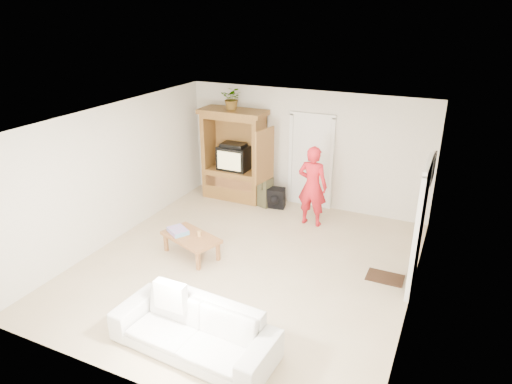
# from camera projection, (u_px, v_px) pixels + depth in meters

# --- Properties ---
(floor) EXTENTS (6.00, 6.00, 0.00)m
(floor) POSITION_uv_depth(u_px,v_px,m) (246.00, 265.00, 8.04)
(floor) COLOR tan
(floor) RESTS_ON ground
(ceiling) EXTENTS (6.00, 6.00, 0.00)m
(ceiling) POSITION_uv_depth(u_px,v_px,m) (245.00, 120.00, 7.05)
(ceiling) COLOR white
(ceiling) RESTS_ON floor
(wall_back) EXTENTS (5.50, 0.00, 5.50)m
(wall_back) POSITION_uv_depth(u_px,v_px,m) (305.00, 149.00, 10.06)
(wall_back) COLOR silver
(wall_back) RESTS_ON floor
(wall_front) EXTENTS (5.50, 0.00, 5.50)m
(wall_front) POSITION_uv_depth(u_px,v_px,m) (126.00, 293.00, 5.02)
(wall_front) COLOR silver
(wall_front) RESTS_ON floor
(wall_left) EXTENTS (0.00, 6.00, 6.00)m
(wall_left) POSITION_uv_depth(u_px,v_px,m) (115.00, 173.00, 8.61)
(wall_left) COLOR silver
(wall_left) RESTS_ON floor
(wall_right) EXTENTS (0.00, 6.00, 6.00)m
(wall_right) POSITION_uv_depth(u_px,v_px,m) (419.00, 228.00, 6.47)
(wall_right) COLOR silver
(wall_right) RESTS_ON floor
(armoire) EXTENTS (1.82, 1.14, 2.10)m
(armoire) POSITION_uv_depth(u_px,v_px,m) (235.00, 161.00, 10.54)
(armoire) COLOR olive
(armoire) RESTS_ON floor
(door_back) EXTENTS (0.85, 0.05, 2.04)m
(door_back) POSITION_uv_depth(u_px,v_px,m) (311.00, 162.00, 10.09)
(door_back) COLOR white
(door_back) RESTS_ON floor
(doorway_right) EXTENTS (0.05, 0.90, 2.04)m
(doorway_right) POSITION_uv_depth(u_px,v_px,m) (420.00, 228.00, 7.09)
(doorway_right) COLOR black
(doorway_right) RESTS_ON floor
(framed_picture) EXTENTS (0.03, 0.60, 0.48)m
(framed_picture) POSITION_uv_depth(u_px,v_px,m) (433.00, 168.00, 7.96)
(framed_picture) COLOR black
(framed_picture) RESTS_ON wall_right
(doormat) EXTENTS (0.60, 0.40, 0.02)m
(doormat) POSITION_uv_depth(u_px,v_px,m) (385.00, 277.00, 7.64)
(doormat) COLOR #382316
(doormat) RESTS_ON floor
(plant) EXTENTS (0.52, 0.47, 0.51)m
(plant) POSITION_uv_depth(u_px,v_px,m) (232.00, 98.00, 9.98)
(plant) COLOR #4C7238
(plant) RESTS_ON armoire
(man) EXTENTS (0.63, 0.42, 1.69)m
(man) POSITION_uv_depth(u_px,v_px,m) (312.00, 186.00, 9.24)
(man) COLOR red
(man) RESTS_ON floor
(sofa) EXTENTS (2.27, 1.02, 0.65)m
(sofa) POSITION_uv_depth(u_px,v_px,m) (194.00, 329.00, 5.94)
(sofa) COLOR silver
(sofa) RESTS_ON floor
(coffee_table) EXTENTS (1.21, 0.92, 0.40)m
(coffee_table) POSITION_uv_depth(u_px,v_px,m) (191.00, 238.00, 8.21)
(coffee_table) COLOR #A16A37
(coffee_table) RESTS_ON floor
(towel) EXTENTS (0.47, 0.44, 0.08)m
(towel) POSITION_uv_depth(u_px,v_px,m) (178.00, 231.00, 8.28)
(towel) COLOR #EE4FAD
(towel) RESTS_ON coffee_table
(candle) EXTENTS (0.08, 0.08, 0.10)m
(candle) POSITION_uv_depth(u_px,v_px,m) (199.00, 234.00, 8.15)
(candle) COLOR tan
(candle) RESTS_ON coffee_table
(backpack_black) EXTENTS (0.41, 0.27, 0.47)m
(backpack_black) POSITION_uv_depth(u_px,v_px,m) (276.00, 198.00, 10.21)
(backpack_black) COLOR black
(backpack_black) RESTS_ON floor
(backpack_olive) EXTENTS (0.43, 0.36, 0.69)m
(backpack_olive) POSITION_uv_depth(u_px,v_px,m) (264.00, 191.00, 10.30)
(backpack_olive) COLOR #47442B
(backpack_olive) RESTS_ON floor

